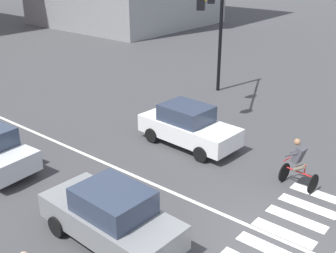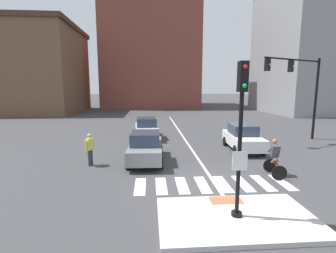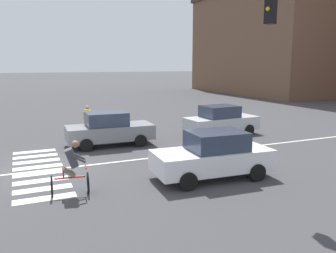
{
  "view_description": "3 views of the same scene",
  "coord_description": "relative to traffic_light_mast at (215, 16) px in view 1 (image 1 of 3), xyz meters",
  "views": [
    {
      "loc": [
        -9.01,
        -3.66,
        7.26
      ],
      "look_at": [
        1.32,
        4.84,
        1.61
      ],
      "focal_mm": 44.89,
      "sensor_mm": 36.0,
      "label": 1
    },
    {
      "loc": [
        -2.57,
        -9.66,
        3.97
      ],
      "look_at": [
        -1.47,
        5.45,
        1.58
      ],
      "focal_mm": 26.45,
      "sensor_mm": 36.0,
      "label": 2
    },
    {
      "loc": [
        13.26,
        -0.58,
        3.92
      ],
      "look_at": [
        1.44,
        4.59,
        1.56
      ],
      "focal_mm": 36.88,
      "sensor_mm": 36.0,
      "label": 3
    }
  ],
  "objects": [
    {
      "name": "lane_centre_line",
      "position": [
        -8.22,
        2.34,
        -4.33
      ],
      "size": [
        0.14,
        28.0,
        0.01
      ],
      "primitive_type": "cube",
      "color": "silver",
      "rests_on": "ground"
    },
    {
      "name": "cyclist",
      "position": [
        -5.29,
        -6.91,
        -3.46
      ],
      "size": [
        0.78,
        1.16,
        1.68
      ],
      "color": "black",
      "rests_on": "ground"
    },
    {
      "name": "crosswalk_stripe_f",
      "position": [
        -7.03,
        -7.71,
        -4.33
      ],
      "size": [
        0.44,
        1.8,
        0.01
      ],
      "primitive_type": "cube",
      "color": "silver",
      "rests_on": "ground"
    },
    {
      "name": "car_grey_westbound_near",
      "position": [
        -11.15,
        -4.3,
        -3.52
      ],
      "size": [
        1.95,
        4.16,
        1.64
      ],
      "color": "slate",
      "rests_on": "ground"
    },
    {
      "name": "crosswalk_stripe_d",
      "position": [
        -8.75,
        -7.71,
        -4.33
      ],
      "size": [
        0.44,
        1.8,
        0.01
      ],
      "primitive_type": "cube",
      "color": "silver",
      "rests_on": "ground"
    },
    {
      "name": "traffic_light_mast",
      "position": [
        0.0,
        0.0,
        0.0
      ],
      "size": [
        5.41,
        2.52,
        6.14
      ],
      "color": "black",
      "rests_on": "ground"
    },
    {
      "name": "ground_plane",
      "position": [
        -8.32,
        -7.66,
        -4.33
      ],
      "size": [
        300.0,
        300.0,
        0.0
      ],
      "primitive_type": "plane",
      "color": "#3D3D3F"
    },
    {
      "name": "crosswalk_stripe_e",
      "position": [
        -7.89,
        -7.71,
        -4.33
      ],
      "size": [
        0.44,
        1.8,
        0.01
      ],
      "primitive_type": "cube",
      "color": "silver",
      "rests_on": "ground"
    },
    {
      "name": "car_white_eastbound_mid",
      "position": [
        -4.97,
        -2.2,
        -3.52
      ],
      "size": [
        2.02,
        4.19,
        1.64
      ],
      "color": "white",
      "rests_on": "ground"
    },
    {
      "name": "crosswalk_stripe_g",
      "position": [
        -6.18,
        -7.71,
        -4.33
      ],
      "size": [
        0.44,
        1.8,
        0.01
      ],
      "primitive_type": "cube",
      "color": "silver",
      "rests_on": "ground"
    },
    {
      "name": "crosswalk_stripe_h",
      "position": [
        -5.32,
        -7.71,
        -4.33
      ],
      "size": [
        0.44,
        1.8,
        0.01
      ],
      "primitive_type": "cube",
      "color": "silver",
      "rests_on": "ground"
    }
  ]
}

